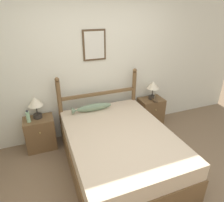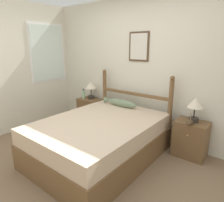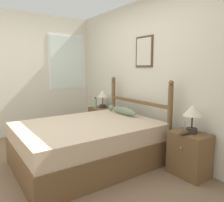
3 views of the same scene
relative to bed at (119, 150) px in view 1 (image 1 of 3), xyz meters
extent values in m
plane|color=#7A6047|center=(0.05, -0.58, -0.30)|extent=(16.00, 16.00, 0.00)
cube|color=beige|center=(0.05, 1.15, 0.97)|extent=(6.40, 0.06, 2.55)
cube|color=#4C3823|center=(-0.01, 1.11, 1.38)|extent=(0.40, 0.02, 0.51)
cube|color=beige|center=(-0.01, 1.09, 1.38)|extent=(0.34, 0.01, 0.45)
cube|color=brown|center=(0.00, 0.00, -0.12)|extent=(1.49, 2.00, 0.37)
cube|color=#CCB293|center=(0.00, 0.00, 0.19)|extent=(1.45, 1.96, 0.24)
cylinder|color=brown|center=(-0.71, 0.96, 0.28)|extent=(0.08, 0.08, 1.17)
sphere|color=brown|center=(-0.71, 0.96, 0.90)|extent=(0.08, 0.08, 0.08)
cylinder|color=brown|center=(0.71, 0.96, 0.28)|extent=(0.08, 0.08, 1.17)
sphere|color=brown|center=(0.71, 0.96, 0.90)|extent=(0.08, 0.08, 0.08)
cube|color=brown|center=(0.00, 0.96, 0.54)|extent=(1.41, 0.05, 0.05)
cube|color=brown|center=(-1.10, 0.91, -0.01)|extent=(0.48, 0.35, 0.58)
sphere|color=tan|center=(-1.10, 0.73, 0.11)|extent=(0.02, 0.02, 0.02)
cube|color=brown|center=(1.10, 0.91, -0.01)|extent=(0.48, 0.35, 0.58)
sphere|color=tan|center=(1.10, 0.73, 0.11)|extent=(0.02, 0.02, 0.02)
cylinder|color=#2D2823|center=(-1.09, 0.96, 0.31)|extent=(0.14, 0.14, 0.07)
cylinder|color=#2D2823|center=(-1.09, 0.96, 0.42)|extent=(0.02, 0.02, 0.16)
cone|color=beige|center=(-1.09, 0.96, 0.58)|extent=(0.24, 0.24, 0.15)
cylinder|color=#2D2823|center=(1.10, 0.92, 0.31)|extent=(0.14, 0.14, 0.07)
cylinder|color=#2D2823|center=(1.10, 0.92, 0.42)|extent=(0.02, 0.02, 0.16)
cone|color=beige|center=(1.10, 0.92, 0.58)|extent=(0.24, 0.24, 0.15)
cylinder|color=#99C699|center=(-1.23, 0.86, 0.36)|extent=(0.06, 0.06, 0.18)
sphere|color=#333338|center=(-1.23, 0.86, 0.47)|extent=(0.04, 0.04, 0.04)
ellipsoid|color=#4C3823|center=(1.09, 0.80, 0.30)|extent=(0.08, 0.23, 0.05)
cylinder|color=#997F56|center=(1.09, 0.80, 0.39)|extent=(0.01, 0.01, 0.13)
ellipsoid|color=gray|center=(-0.15, 0.79, 0.38)|extent=(0.63, 0.11, 0.13)
cone|color=gray|center=(-0.50, 0.79, 0.38)|extent=(0.08, 0.12, 0.12)
camera|label=1|loc=(-0.98, -2.22, 1.97)|focal=32.00mm
camera|label=2|loc=(1.89, -2.09, 1.39)|focal=32.00mm
camera|label=3|loc=(2.75, -1.49, 1.11)|focal=35.00mm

